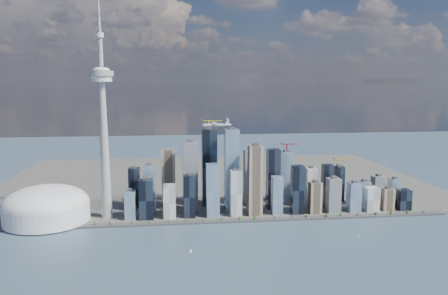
{
  "coord_description": "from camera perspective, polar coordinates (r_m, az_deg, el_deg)",
  "views": [
    {
      "loc": [
        -134.1,
        -758.64,
        336.08
      ],
      "look_at": [
        -14.56,
        260.0,
        180.79
      ],
      "focal_mm": 35.0,
      "sensor_mm": 36.0,
      "label": 1
    }
  ],
  "objects": [
    {
      "name": "sailboat_west",
      "position": [
        894.26,
        -4.38,
        -13.3
      ],
      "size": [
        6.31,
        3.3,
        8.82
      ],
      "rotation": [
        0.0,
        0.0,
        0.31
      ],
      "color": "white",
      "rests_on": "ground"
    },
    {
      "name": "needle_tower",
      "position": [
        1086.08,
        -15.47,
        3.0
      ],
      "size": [
        56.0,
        56.0,
        550.5
      ],
      "color": "#9D9D98",
      "rests_on": "land"
    },
    {
      "name": "sailboat_east",
      "position": [
        1021.15,
        17.25,
        -10.85
      ],
      "size": [
        5.92,
        2.52,
        8.18
      ],
      "rotation": [
        0.0,
        0.0,
        -0.2
      ],
      "color": "white",
      "rests_on": "ground"
    },
    {
      "name": "land",
      "position": [
        1502.52,
        -1.41,
        -4.26
      ],
      "size": [
        1400.0,
        900.0,
        3.0
      ],
      "primitive_type": "cube",
      "color": "#4C4C47",
      "rests_on": "ground"
    },
    {
      "name": "airplane",
      "position": [
        985.7,
        -1.01,
        3.02
      ],
      "size": [
        69.01,
        60.97,
        16.84
      ],
      "rotation": [
        0.0,
        0.0,
        0.04
      ],
      "color": "silver",
      "rests_on": "ground"
    },
    {
      "name": "seawall",
      "position": [
        1070.96,
        0.85,
        -9.57
      ],
      "size": [
        1100.0,
        22.0,
        4.0
      ],
      "primitive_type": "cube",
      "color": "#383838",
      "rests_on": "ground"
    },
    {
      "name": "ground",
      "position": [
        840.52,
        3.16,
        -14.97
      ],
      "size": [
        4000.0,
        4000.0,
        0.0
      ],
      "primitive_type": "plane",
      "color": "#364F5E",
      "rests_on": "ground"
    },
    {
      "name": "skyscraper_cluster",
      "position": [
        1143.37,
        3.26,
        -4.76
      ],
      "size": [
        736.0,
        142.0,
        233.76
      ],
      "color": "black",
      "rests_on": "land"
    },
    {
      "name": "shoreline_trees",
      "position": [
        1068.86,
        0.85,
        -9.22
      ],
      "size": [
        960.53,
        7.2,
        8.8
      ],
      "color": "#3F2D1E",
      "rests_on": "seawall"
    },
    {
      "name": "dome_stadium",
      "position": [
        1141.18,
        -22.16,
        -7.11
      ],
      "size": [
        200.0,
        200.0,
        86.0
      ],
      "color": "silver",
      "rests_on": "land"
    }
  ]
}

